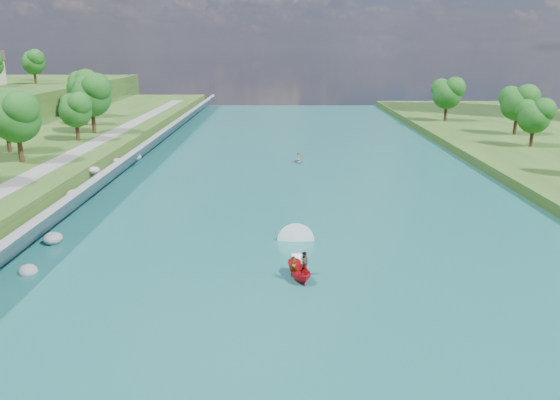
{
  "coord_description": "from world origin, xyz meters",
  "views": [
    {
      "loc": [
        -2.89,
        -37.22,
        18.2
      ],
      "look_at": [
        -3.06,
        18.66,
        2.5
      ],
      "focal_mm": 35.0,
      "sensor_mm": 36.0,
      "label": 1
    }
  ],
  "objects": [
    {
      "name": "ground",
      "position": [
        0.0,
        0.0,
        0.0
      ],
      "size": [
        260.0,
        260.0,
        0.0
      ],
      "primitive_type": "plane",
      "color": "#2D5119",
      "rests_on": "ground"
    },
    {
      "name": "river_water",
      "position": [
        0.0,
        20.0,
        0.05
      ],
      "size": [
        55.0,
        240.0,
        0.1
      ],
      "primitive_type": "cube",
      "color": "#19585F",
      "rests_on": "ground"
    },
    {
      "name": "riprap_bank",
      "position": [
        -25.84,
        19.42,
        1.79
      ],
      "size": [
        4.99,
        236.0,
        4.41
      ],
      "color": "slate",
      "rests_on": "ground"
    },
    {
      "name": "riverside_path",
      "position": [
        -32.5,
        20.0,
        3.55
      ],
      "size": [
        3.0,
        200.0,
        0.1
      ],
      "primitive_type": "cube",
      "color": "gray",
      "rests_on": "berm_west"
    },
    {
      "name": "trees_ridge",
      "position": [
        -67.43,
        92.91,
        13.85
      ],
      "size": [
        16.02,
        58.3,
        10.41
      ],
      "color": "#154B14",
      "rests_on": "ridge_west"
    },
    {
      "name": "motorboat",
      "position": [
        -1.48,
        5.55,
        0.71
      ],
      "size": [
        3.6,
        18.73,
        2.11
      ],
      "rotation": [
        0.0,
        0.0,
        3.42
      ],
      "color": "red",
      "rests_on": "river_water"
    },
    {
      "name": "raft",
      "position": [
        -0.18,
        49.89,
        0.44
      ],
      "size": [
        2.21,
        2.77,
        1.55
      ],
      "rotation": [
        0.0,
        0.0,
        0.19
      ],
      "color": "#94989C",
      "rests_on": "river_water"
    }
  ]
}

